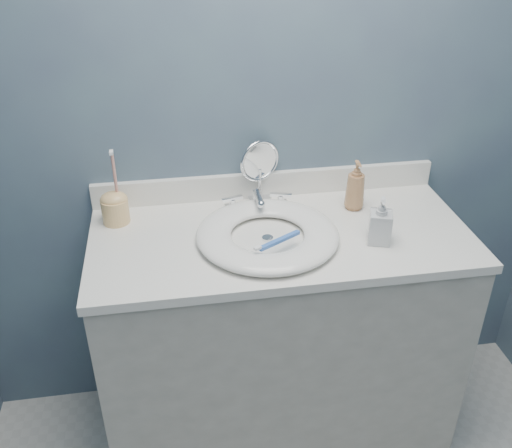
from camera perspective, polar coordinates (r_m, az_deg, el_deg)
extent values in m
cube|color=#47536A|center=(1.94, 1.09, 11.43)|extent=(2.20, 0.02, 2.40)
cube|color=beige|center=(2.11, 2.24, -11.51)|extent=(1.20, 0.55, 0.85)
cube|color=white|center=(1.84, 2.52, -1.31)|extent=(1.22, 0.57, 0.03)
cube|color=white|center=(2.04, 1.08, 4.00)|extent=(1.22, 0.02, 0.09)
cylinder|color=silver|center=(1.80, 1.16, -1.44)|extent=(0.04, 0.04, 0.01)
cube|color=silver|center=(1.97, 0.07, 1.81)|extent=(0.22, 0.05, 0.01)
cylinder|color=silver|center=(1.96, 0.07, 2.56)|extent=(0.03, 0.03, 0.06)
cylinder|color=silver|center=(1.91, 0.29, 2.64)|extent=(0.02, 0.09, 0.02)
sphere|color=silver|center=(1.87, 0.52, 2.00)|extent=(0.03, 0.03, 0.03)
cylinder|color=silver|center=(1.96, -2.39, 2.03)|extent=(0.02, 0.02, 0.03)
cube|color=silver|center=(1.95, -2.41, 2.57)|extent=(0.08, 0.03, 0.01)
cylinder|color=silver|center=(1.98, 2.50, 2.41)|extent=(0.02, 0.02, 0.03)
cube|color=silver|center=(1.97, 2.51, 2.95)|extent=(0.08, 0.03, 0.01)
cylinder|color=silver|center=(2.03, 0.36, 2.64)|extent=(0.09, 0.09, 0.01)
cylinder|color=silver|center=(2.00, 0.36, 4.07)|extent=(0.01, 0.01, 0.11)
torus|color=silver|center=(1.97, 0.37, 6.33)|extent=(0.15, 0.06, 0.15)
cylinder|color=white|center=(1.97, 0.37, 6.33)|extent=(0.12, 0.05, 0.13)
imported|color=#AC794D|center=(1.96, 9.93, 3.83)|extent=(0.07, 0.07, 0.17)
imported|color=silver|center=(1.79, 12.36, 0.35)|extent=(0.09, 0.09, 0.15)
cylinder|color=#EDBD76|center=(1.93, -13.88, 1.29)|extent=(0.09, 0.09, 0.08)
ellipsoid|color=#EDBD76|center=(1.91, -14.03, 2.39)|extent=(0.09, 0.08, 0.05)
cylinder|color=tan|center=(1.87, -13.92, 4.53)|extent=(0.01, 0.03, 0.17)
cube|color=white|center=(1.83, -14.28, 6.95)|extent=(0.01, 0.02, 0.01)
cube|color=blue|center=(1.71, 2.37, -1.68)|extent=(0.14, 0.09, 0.01)
cube|color=white|center=(1.66, 0.17, -2.43)|extent=(0.03, 0.02, 0.01)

